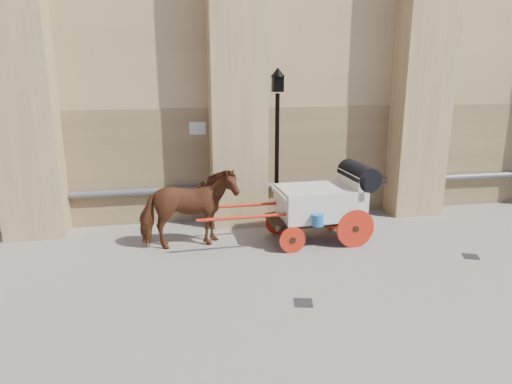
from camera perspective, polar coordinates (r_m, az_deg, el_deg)
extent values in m
plane|color=slate|center=(9.19, 7.64, -10.48)|extent=(90.00, 90.00, 0.00)
cube|color=#97764E|center=(13.13, 10.50, 4.00)|extent=(44.00, 0.35, 3.00)
cylinder|color=#59595B|center=(13.01, 10.80, 1.18)|extent=(42.00, 0.18, 0.18)
cube|color=beige|center=(11.94, -7.32, 7.93)|extent=(0.42, 0.04, 0.32)
imported|color=brown|center=(10.38, -8.43, -2.14)|extent=(2.26, 1.23, 1.82)
cube|color=black|center=(10.89, 7.39, -3.29)|extent=(2.23, 1.08, 0.12)
cube|color=beige|center=(10.80, 7.96, -1.23)|extent=(1.94, 1.31, 0.70)
cube|color=beige|center=(10.99, 11.69, 1.02)|extent=(0.19, 1.25, 0.55)
cube|color=beige|center=(10.47, 3.66, -0.22)|extent=(0.39, 1.11, 0.10)
cylinder|color=black|center=(11.02, 12.69, 2.08)|extent=(0.60, 1.27, 0.56)
cylinder|color=red|center=(10.66, 12.31, -4.48)|extent=(0.90, 0.09, 0.90)
cylinder|color=red|center=(11.73, 9.78, -2.56)|extent=(0.90, 0.09, 0.90)
cylinder|color=red|center=(10.18, 4.57, -5.99)|extent=(0.60, 0.08, 0.60)
cylinder|color=red|center=(11.30, 2.70, -3.82)|extent=(0.60, 0.08, 0.60)
cylinder|color=red|center=(9.94, -0.61, -3.12)|extent=(2.40, 0.16, 0.07)
cylinder|color=red|center=(10.78, -1.63, -1.68)|extent=(2.40, 0.16, 0.07)
cylinder|color=#2263B0|center=(10.14, 7.72, -3.49)|extent=(0.26, 0.26, 0.26)
cylinder|color=black|center=(11.93, 2.61, 4.09)|extent=(0.11, 0.11, 3.38)
cone|color=black|center=(12.31, 2.53, -2.88)|extent=(0.34, 0.34, 0.34)
cube|color=black|center=(11.73, 2.73, 13.37)|extent=(0.26, 0.26, 0.39)
cone|color=black|center=(11.72, 2.74, 14.74)|extent=(0.38, 0.38, 0.23)
cube|color=black|center=(8.22, 5.96, -13.60)|extent=(0.39, 0.39, 0.01)
cube|color=black|center=(11.08, 25.28, -7.30)|extent=(0.42, 0.42, 0.01)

